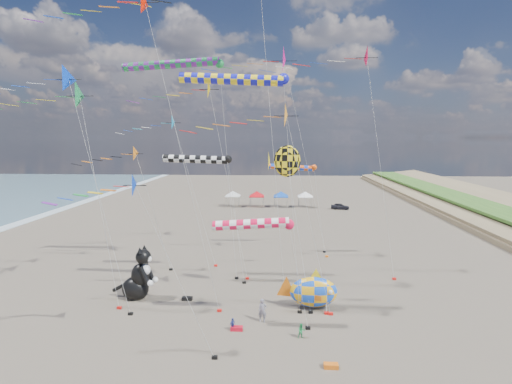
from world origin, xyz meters
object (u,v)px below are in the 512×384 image
at_px(child_green, 301,331).
at_px(parked_car, 340,206).
at_px(person_adult, 262,311).
at_px(cat_inflatable, 138,272).
at_px(fish_inflatable, 313,292).
at_px(child_blue, 233,324).

bearing_deg(child_green, parked_car, 65.56).
bearing_deg(parked_car, person_adult, 172.86).
bearing_deg(cat_inflatable, fish_inflatable, 4.61).
bearing_deg(fish_inflatable, person_adult, -147.55).
relative_size(cat_inflatable, child_green, 4.48).
height_order(cat_inflatable, child_green, cat_inflatable).
relative_size(child_blue, parked_car, 0.27).
bearing_deg(child_blue, fish_inflatable, -21.23).
xyz_separation_m(cat_inflatable, parked_car, (24.88, 46.21, -1.83)).
distance_m(cat_inflatable, parked_car, 52.51).
height_order(cat_inflatable, parked_car, cat_inflatable).
relative_size(person_adult, parked_car, 0.51).
distance_m(person_adult, parked_car, 52.00).
xyz_separation_m(child_green, child_blue, (-5.06, 0.86, -0.06)).
xyz_separation_m(cat_inflatable, fish_inflatable, (15.37, -1.35, -0.94)).
bearing_deg(parked_car, child_blue, 171.08).
distance_m(person_adult, child_green, 3.79).
height_order(fish_inflatable, child_green, fish_inflatable).
bearing_deg(person_adult, parked_car, 74.99).
distance_m(cat_inflatable, child_green, 15.63).
distance_m(child_green, child_blue, 5.13).
bearing_deg(cat_inflatable, person_adult, -9.84).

